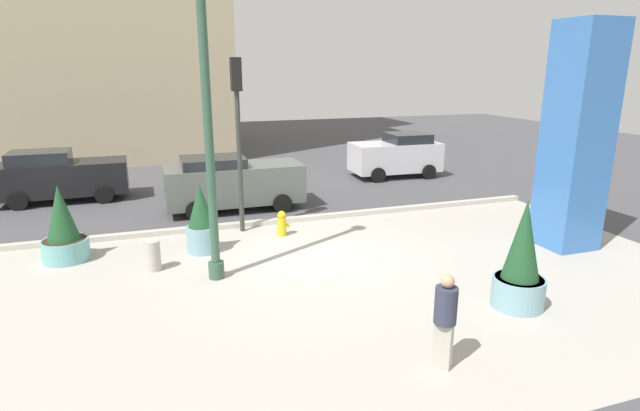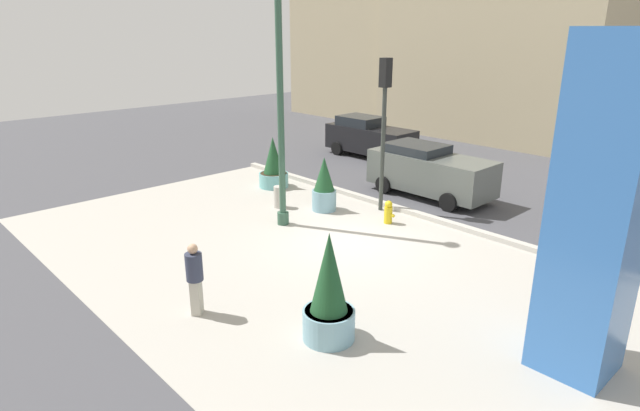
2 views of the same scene
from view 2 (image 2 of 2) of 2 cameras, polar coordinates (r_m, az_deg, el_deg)
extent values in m
plane|color=#47474C|center=(18.25, 12.03, -0.49)|extent=(60.00, 60.00, 0.00)
cube|color=#ADA89E|center=(14.04, -2.35, -6.00)|extent=(18.00, 10.00, 0.02)
cube|color=#B7B2A8|center=(17.54, 10.38, -0.90)|extent=(18.00, 0.24, 0.16)
cylinder|color=#335642|center=(16.55, -4.01, -1.38)|extent=(0.36, 0.36, 0.40)
cylinder|color=#335642|center=(15.72, -4.29, 10.35)|extent=(0.20, 0.20, 7.20)
cube|color=#3870BC|center=(9.83, 27.89, -0.82)|extent=(1.29, 1.29, 5.88)
cylinder|color=#7AA8B7|center=(17.74, 0.45, 0.58)|extent=(0.82, 0.82, 0.71)
cylinder|color=#382819|center=(17.64, 0.45, 1.61)|extent=(0.75, 0.75, 0.04)
cone|color=#1E4C28|center=(17.48, 0.45, 3.45)|extent=(0.69, 0.69, 1.13)
cylinder|color=#7AA8B7|center=(10.63, 0.95, -12.73)|extent=(1.04, 1.04, 0.63)
cylinder|color=#382819|center=(10.48, 0.96, -11.35)|extent=(0.95, 0.95, 0.04)
cone|color=#1E4C28|center=(10.09, 0.99, -7.25)|extent=(0.74, 0.74, 1.63)
cylinder|color=#6BB2B2|center=(20.49, -5.02, 2.77)|extent=(1.12, 1.12, 0.56)
cylinder|color=#382819|center=(20.42, -5.04, 3.47)|extent=(1.03, 1.03, 0.04)
cone|color=#1E4C28|center=(20.24, -5.10, 5.44)|extent=(0.77, 0.77, 1.40)
cylinder|color=gold|center=(16.70, 7.38, -1.04)|extent=(0.26, 0.26, 0.55)
sphere|color=gold|center=(16.58, 7.43, 0.12)|extent=(0.24, 0.24, 0.24)
cylinder|color=gold|center=(16.59, 7.83, -1.09)|extent=(0.12, 0.10, 0.10)
cylinder|color=#B2ADA3|center=(18.07, -4.44, 0.93)|extent=(0.36, 0.36, 0.75)
cylinder|color=#333833|center=(17.42, 6.79, 5.87)|extent=(0.14, 0.14, 4.08)
cube|color=black|center=(17.05, 7.11, 14.07)|extent=(0.28, 0.32, 0.90)
sphere|color=green|center=(17.20, 7.45, 13.19)|extent=(0.18, 0.18, 0.18)
cube|color=#565B56|center=(19.49, 11.89, 3.52)|extent=(4.57, 1.83, 1.26)
cube|color=#1E2328|center=(19.69, 10.41, 6.13)|extent=(2.06, 1.61, 0.32)
cylinder|color=black|center=(19.67, 16.67, 1.50)|extent=(0.64, 0.22, 0.64)
cylinder|color=black|center=(18.17, 13.73, 0.36)|extent=(0.64, 0.22, 0.64)
cylinder|color=black|center=(21.15, 10.09, 3.17)|extent=(0.64, 0.22, 0.64)
cylinder|color=black|center=(19.76, 6.90, 2.24)|extent=(0.64, 0.22, 0.64)
cube|color=black|center=(25.33, 5.47, 7.16)|extent=(4.42, 1.78, 1.15)
cube|color=#1E2328|center=(25.61, 4.39, 9.12)|extent=(2.00, 1.53, 0.44)
cylinder|color=black|center=(25.26, 9.05, 5.75)|extent=(0.64, 0.23, 0.64)
cylinder|color=black|center=(23.96, 6.58, 5.16)|extent=(0.64, 0.23, 0.64)
cylinder|color=black|center=(26.94, 4.41, 6.72)|extent=(0.64, 0.23, 0.64)
cylinder|color=black|center=(25.72, 1.88, 6.20)|extent=(0.64, 0.23, 0.64)
cube|color=#B2AD9E|center=(11.72, -13.20, -9.60)|extent=(0.34, 0.34, 0.81)
cylinder|color=#33384C|center=(11.41, -13.46, -6.47)|extent=(0.51, 0.51, 0.60)
sphere|color=tan|center=(11.25, -13.62, -4.58)|extent=(0.22, 0.22, 0.22)
camera|label=1|loc=(13.44, -48.91, 7.51)|focal=28.35mm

